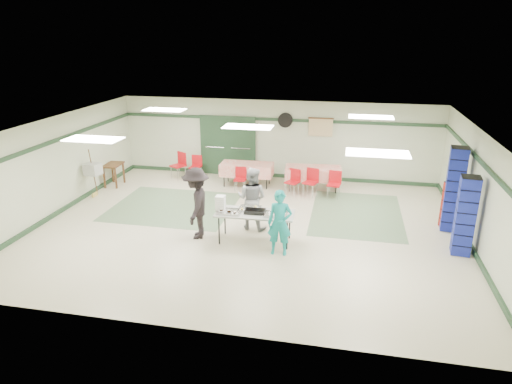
% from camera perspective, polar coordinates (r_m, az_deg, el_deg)
% --- Properties ---
extents(floor, '(11.00, 11.00, 0.00)m').
position_cam_1_polar(floor, '(12.11, -0.93, -4.38)').
color(floor, beige).
rests_on(floor, ground).
extents(ceiling, '(11.00, 11.00, 0.00)m').
position_cam_1_polar(ceiling, '(11.29, -1.01, 8.25)').
color(ceiling, white).
rests_on(ceiling, wall_back).
extents(wall_back, '(11.00, 0.00, 11.00)m').
position_cam_1_polar(wall_back, '(15.90, 2.58, 6.56)').
color(wall_back, beige).
rests_on(wall_back, floor).
extents(wall_front, '(11.00, 0.00, 11.00)m').
position_cam_1_polar(wall_front, '(7.63, -8.41, -8.46)').
color(wall_front, beige).
rests_on(wall_front, floor).
extents(wall_left, '(0.00, 9.00, 9.00)m').
position_cam_1_polar(wall_left, '(13.86, -23.79, 2.96)').
color(wall_left, beige).
rests_on(wall_left, floor).
extents(wall_right, '(0.00, 9.00, 9.00)m').
position_cam_1_polar(wall_right, '(11.78, 26.15, -0.11)').
color(wall_right, beige).
rests_on(wall_right, floor).
extents(trim_back, '(11.00, 0.06, 0.10)m').
position_cam_1_polar(trim_back, '(15.73, 2.60, 9.03)').
color(trim_back, '#213D25').
rests_on(trim_back, wall_back).
extents(baseboard_back, '(11.00, 0.06, 0.12)m').
position_cam_1_polar(baseboard_back, '(16.20, 2.49, 2.09)').
color(baseboard_back, '#213D25').
rests_on(baseboard_back, floor).
extents(trim_left, '(0.06, 9.00, 0.10)m').
position_cam_1_polar(trim_left, '(13.68, -24.08, 5.77)').
color(trim_left, '#213D25').
rests_on(trim_left, wall_back).
extents(baseboard_left, '(0.06, 9.00, 0.12)m').
position_cam_1_polar(baseboard_left, '(14.23, -22.99, -2.02)').
color(baseboard_left, '#213D25').
rests_on(baseboard_left, floor).
extents(trim_right, '(0.06, 9.00, 0.10)m').
position_cam_1_polar(trim_right, '(11.58, 26.51, 3.17)').
color(trim_right, '#213D25').
rests_on(trim_right, wall_back).
extents(baseboard_right, '(0.06, 9.00, 0.12)m').
position_cam_1_polar(baseboard_right, '(12.22, 25.12, -5.81)').
color(baseboard_right, '#213D25').
rests_on(baseboard_right, floor).
extents(green_patch_a, '(3.50, 3.00, 0.01)m').
position_cam_1_polar(green_patch_a, '(13.69, -10.28, -1.79)').
color(green_patch_a, slate).
rests_on(green_patch_a, floor).
extents(green_patch_b, '(2.50, 3.50, 0.01)m').
position_cam_1_polar(green_patch_b, '(13.25, 12.43, -2.69)').
color(green_patch_b, slate).
rests_on(green_patch_b, floor).
extents(double_door_left, '(0.90, 0.06, 2.10)m').
position_cam_1_polar(double_door_left, '(16.39, -5.13, 5.82)').
color(double_door_left, gray).
rests_on(double_door_left, floor).
extents(double_door_right, '(0.90, 0.06, 2.10)m').
position_cam_1_polar(double_door_right, '(16.15, -1.88, 5.68)').
color(double_door_right, gray).
rests_on(double_door_right, floor).
extents(door_frame, '(2.00, 0.03, 2.15)m').
position_cam_1_polar(door_frame, '(16.24, -3.55, 5.74)').
color(door_frame, '#213D25').
rests_on(door_frame, floor).
extents(wall_fan, '(0.50, 0.10, 0.50)m').
position_cam_1_polar(wall_fan, '(15.65, 3.68, 8.96)').
color(wall_fan, black).
rests_on(wall_fan, wall_back).
extents(scroll_banner, '(0.80, 0.02, 0.60)m').
position_cam_1_polar(scroll_banner, '(15.57, 8.08, 8.00)').
color(scroll_banner, '#DAB988').
rests_on(scroll_banner, wall_back).
extents(serving_table, '(1.93, 0.84, 0.76)m').
position_cam_1_polar(serving_table, '(11.03, -0.15, -2.80)').
color(serving_table, '#A4A39F').
rests_on(serving_table, floor).
extents(sheet_tray_right, '(0.55, 0.43, 0.02)m').
position_cam_1_polar(sheet_tray_right, '(10.87, 2.48, -2.85)').
color(sheet_tray_right, silver).
rests_on(sheet_tray_right, serving_table).
extents(sheet_tray_mid, '(0.55, 0.42, 0.02)m').
position_cam_1_polar(sheet_tray_mid, '(11.20, -0.83, -2.14)').
color(sheet_tray_mid, silver).
rests_on(sheet_tray_mid, serving_table).
extents(sheet_tray_left, '(0.58, 0.45, 0.02)m').
position_cam_1_polar(sheet_tray_left, '(11.03, -3.35, -2.52)').
color(sheet_tray_left, silver).
rests_on(sheet_tray_left, serving_table).
extents(baking_pan, '(0.51, 0.33, 0.08)m').
position_cam_1_polar(baking_pan, '(10.99, -0.14, -2.42)').
color(baking_pan, black).
rests_on(baking_pan, serving_table).
extents(foam_box_stack, '(0.23, 0.21, 0.36)m').
position_cam_1_polar(foam_box_stack, '(11.15, -4.47, -1.38)').
color(foam_box_stack, white).
rests_on(foam_box_stack, serving_table).
extents(volunteer_teal, '(0.57, 0.39, 1.54)m').
position_cam_1_polar(volunteer_teal, '(10.42, 2.99, -3.89)').
color(volunteer_teal, teal).
rests_on(volunteer_teal, floor).
extents(volunteer_grey, '(0.91, 0.77, 1.65)m').
position_cam_1_polar(volunteer_grey, '(11.73, -0.52, -0.82)').
color(volunteer_grey, gray).
rests_on(volunteer_grey, floor).
extents(volunteer_dark, '(0.87, 1.26, 1.80)m').
position_cam_1_polar(volunteer_dark, '(11.30, -7.47, -1.41)').
color(volunteer_dark, black).
rests_on(volunteer_dark, floor).
extents(dining_table_a, '(1.83, 0.94, 0.77)m').
position_cam_1_polar(dining_table_a, '(14.86, 7.15, 2.39)').
color(dining_table_a, red).
rests_on(dining_table_a, floor).
extents(dining_table_b, '(1.73, 0.80, 0.77)m').
position_cam_1_polar(dining_table_b, '(15.17, -1.16, 2.90)').
color(dining_table_b, red).
rests_on(dining_table_b, floor).
extents(chair_a, '(0.51, 0.51, 0.87)m').
position_cam_1_polar(chair_a, '(14.33, 6.95, 1.59)').
color(chair_a, red).
rests_on(chair_a, floor).
extents(chair_b, '(0.50, 0.50, 0.82)m').
position_cam_1_polar(chair_b, '(14.38, 4.71, 1.61)').
color(chair_b, red).
rests_on(chair_b, floor).
extents(chair_c, '(0.43, 0.43, 0.83)m').
position_cam_1_polar(chair_c, '(14.30, 9.79, 1.31)').
color(chair_c, red).
rests_on(chair_c, floor).
extents(chair_d, '(0.38, 0.38, 0.78)m').
position_cam_1_polar(chair_d, '(14.68, -1.95, 1.93)').
color(chair_d, red).
rests_on(chair_d, floor).
extents(chair_loose_a, '(0.38, 0.38, 0.80)m').
position_cam_1_polar(chair_loose_a, '(16.15, -7.48, 3.46)').
color(chair_loose_a, red).
rests_on(chair_loose_a, floor).
extents(chair_loose_b, '(0.59, 0.59, 0.93)m').
position_cam_1_polar(chair_loose_b, '(16.12, -9.50, 3.65)').
color(chair_loose_b, red).
rests_on(chair_loose_b, floor).
extents(crate_stack_blue_a, '(0.48, 0.48, 2.21)m').
position_cam_1_polar(crate_stack_blue_a, '(12.60, 23.52, 0.29)').
color(crate_stack_blue_a, navy).
rests_on(crate_stack_blue_a, floor).
extents(crate_stack_red, '(0.45, 0.45, 1.24)m').
position_cam_1_polar(crate_stack_red, '(12.83, 23.17, -1.64)').
color(crate_stack_red, maroon).
rests_on(crate_stack_red, floor).
extents(crate_stack_blue_b, '(0.46, 0.46, 1.88)m').
position_cam_1_polar(crate_stack_blue_b, '(11.38, 24.69, -2.74)').
color(crate_stack_blue_b, navy).
rests_on(crate_stack_blue_b, floor).
extents(printer_table, '(0.54, 0.80, 0.74)m').
position_cam_1_polar(printer_table, '(15.87, -17.41, 2.94)').
color(printer_table, brown).
rests_on(printer_table, floor).
extents(office_printer, '(0.50, 0.45, 0.35)m').
position_cam_1_polar(office_printer, '(14.79, -19.74, 2.71)').
color(office_printer, '#A7A6A2').
rests_on(office_printer, printer_table).
extents(broom, '(0.09, 0.24, 1.50)m').
position_cam_1_polar(broom, '(14.97, -19.69, 2.36)').
color(broom, brown).
rests_on(broom, floor).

